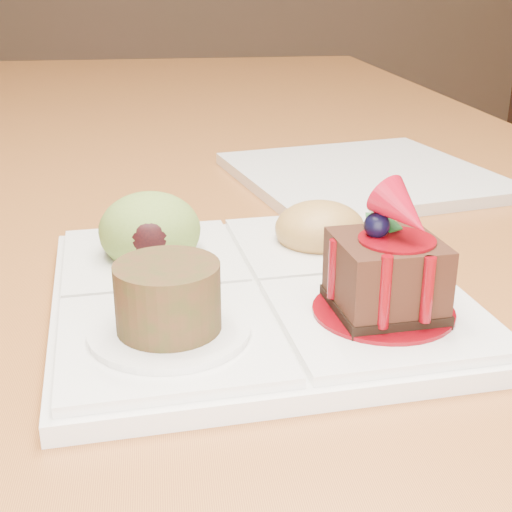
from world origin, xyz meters
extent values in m
cube|color=#A4662A|center=(0.00, 0.00, 0.73)|extent=(1.00, 1.80, 0.04)
cylinder|color=#A4662A|center=(-0.44, 0.84, 0.35)|extent=(0.06, 0.06, 0.71)
cylinder|color=#A4662A|center=(0.44, 0.84, 0.35)|extent=(0.06, 0.06, 0.71)
cube|color=black|center=(0.56, 0.06, 0.50)|extent=(0.58, 0.58, 0.04)
cylinder|color=black|center=(0.43, -0.19, 0.24)|extent=(0.04, 0.04, 0.48)
cylinder|color=black|center=(0.70, 0.30, 0.24)|extent=(0.04, 0.04, 0.48)
cylinder|color=black|center=(0.32, 0.19, 0.24)|extent=(0.04, 0.04, 0.48)
cube|color=silver|center=(0.04, -0.59, 0.76)|extent=(0.28, 0.28, 0.01)
cube|color=silver|center=(0.11, -0.65, 0.77)|extent=(0.13, 0.13, 0.01)
cube|color=silver|center=(-0.02, -0.66, 0.77)|extent=(0.13, 0.13, 0.01)
cube|color=silver|center=(-0.03, -0.53, 0.77)|extent=(0.13, 0.13, 0.01)
cube|color=silver|center=(0.10, -0.52, 0.77)|extent=(0.13, 0.13, 0.01)
cylinder|color=#69030B|center=(0.11, -0.65, 0.77)|extent=(0.09, 0.09, 0.00)
cube|color=black|center=(0.11, -0.65, 0.77)|extent=(0.07, 0.07, 0.01)
cube|color=#33150E|center=(0.11, -0.65, 0.80)|extent=(0.06, 0.06, 0.04)
cylinder|color=#69030B|center=(0.11, -0.65, 0.82)|extent=(0.04, 0.04, 0.00)
sphere|color=black|center=(0.10, -0.64, 0.82)|extent=(0.02, 0.02, 0.02)
cone|color=maroon|center=(0.12, -0.65, 0.83)|extent=(0.04, 0.05, 0.04)
cube|color=#104315|center=(0.11, -0.63, 0.82)|extent=(0.02, 0.02, 0.01)
cube|color=#104315|center=(0.11, -0.63, 0.82)|extent=(0.01, 0.02, 0.01)
cylinder|color=#69030B|center=(0.10, -0.68, 0.80)|extent=(0.01, 0.01, 0.04)
cylinder|color=#69030B|center=(0.12, -0.68, 0.80)|extent=(0.01, 0.01, 0.04)
cylinder|color=#69030B|center=(0.08, -0.64, 0.80)|extent=(0.01, 0.01, 0.04)
cylinder|color=silver|center=(-0.02, -0.66, 0.77)|extent=(0.09, 0.09, 0.00)
cylinder|color=#4D2416|center=(-0.02, -0.66, 0.79)|extent=(0.06, 0.06, 0.04)
cylinder|color=#492D0F|center=(-0.02, -0.66, 0.80)|extent=(0.05, 0.05, 0.00)
ellipsoid|color=olive|center=(-0.03, -0.53, 0.79)|extent=(0.07, 0.07, 0.05)
ellipsoid|color=black|center=(-0.03, -0.55, 0.79)|extent=(0.04, 0.03, 0.03)
ellipsoid|color=#A7773C|center=(0.10, -0.52, 0.78)|extent=(0.07, 0.07, 0.04)
cube|color=#E65D10|center=(0.12, -0.51, 0.78)|extent=(0.02, 0.02, 0.02)
cube|color=#3E6816|center=(0.11, -0.51, 0.78)|extent=(0.02, 0.02, 0.02)
cube|color=#E65D10|center=(0.09, -0.51, 0.78)|extent=(0.02, 0.02, 0.02)
cube|color=#3E6816|center=(0.08, -0.51, 0.78)|extent=(0.02, 0.02, 0.02)
cube|color=#E65D10|center=(0.09, -0.53, 0.78)|extent=(0.02, 0.02, 0.02)
cube|color=#3E6816|center=(0.10, -0.53, 0.78)|extent=(0.02, 0.02, 0.01)
cube|color=#E65D10|center=(0.11, -0.53, 0.78)|extent=(0.02, 0.02, 0.02)
cube|color=silver|center=(0.20, -0.30, 0.76)|extent=(0.30, 0.30, 0.01)
camera|label=1|loc=(-0.02, -1.02, 0.96)|focal=50.00mm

